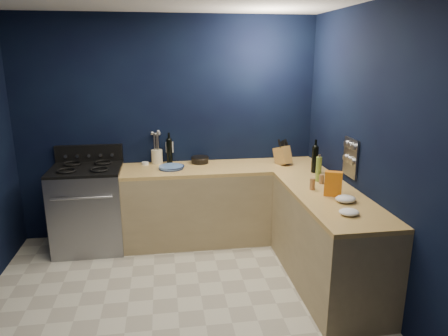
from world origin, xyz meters
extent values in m
cube|color=beige|center=(0.00, 0.00, -0.01)|extent=(3.50, 3.50, 0.02)
cube|color=black|center=(0.00, 1.76, 1.30)|extent=(3.50, 0.02, 2.60)
cube|color=black|center=(1.76, 0.00, 1.30)|extent=(0.02, 3.50, 2.60)
cube|color=black|center=(0.00, -1.76, 1.30)|extent=(3.50, 0.02, 2.60)
cube|color=#9E8961|center=(0.60, 1.44, 0.43)|extent=(2.30, 0.63, 0.86)
cube|color=olive|center=(0.60, 1.44, 0.88)|extent=(2.30, 0.63, 0.04)
cube|color=#9E8961|center=(1.44, 0.29, 0.43)|extent=(0.63, 1.67, 0.86)
cube|color=olive|center=(1.44, 0.29, 0.88)|extent=(0.63, 1.67, 0.04)
cube|color=gray|center=(-0.93, 1.42, 0.46)|extent=(0.76, 0.66, 0.92)
cube|color=black|center=(-0.93, 1.10, 0.45)|extent=(0.59, 0.02, 0.42)
cube|color=black|center=(-0.93, 1.42, 0.94)|extent=(0.76, 0.66, 0.03)
cube|color=black|center=(-0.93, 1.72, 1.04)|extent=(0.76, 0.06, 0.20)
cube|color=gray|center=(1.74, 0.55, 1.18)|extent=(0.02, 0.28, 0.38)
cube|color=white|center=(0.00, 1.74, 1.08)|extent=(0.09, 0.02, 0.13)
cylinder|color=#4361A2|center=(0.01, 1.41, 0.92)|extent=(0.36, 0.36, 0.03)
cylinder|color=white|center=(-0.29, 1.65, 0.92)|extent=(0.09, 0.09, 0.03)
cylinder|color=beige|center=(-0.15, 1.69, 0.98)|extent=(0.15, 0.15, 0.16)
cylinder|color=black|center=(0.00, 1.69, 1.04)|extent=(0.08, 0.08, 0.28)
cylinder|color=black|center=(0.35, 1.62, 0.94)|extent=(0.21, 0.21, 0.08)
cube|color=olive|center=(1.31, 1.43, 1.00)|extent=(0.20, 0.27, 0.26)
cylinder|color=black|center=(1.56, 1.04, 1.04)|extent=(0.09, 0.09, 0.29)
cylinder|color=olive|center=(1.48, 0.72, 1.03)|extent=(0.07, 0.07, 0.25)
cylinder|color=olive|center=(1.33, 0.47, 0.96)|extent=(0.06, 0.06, 0.11)
cylinder|color=olive|center=(1.48, 0.64, 0.95)|extent=(0.05, 0.05, 0.09)
cube|color=#AA200D|center=(1.45, 0.27, 1.01)|extent=(0.17, 0.13, 0.23)
ellipsoid|color=white|center=(1.49, 0.08, 0.93)|extent=(0.19, 0.16, 0.06)
ellipsoid|color=white|center=(1.39, -0.20, 0.92)|extent=(0.19, 0.18, 0.05)
camera|label=1|loc=(-0.07, -3.15, 2.16)|focal=33.21mm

